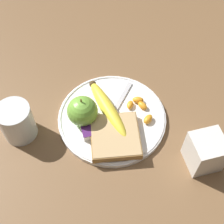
{
  "coord_description": "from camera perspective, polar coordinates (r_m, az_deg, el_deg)",
  "views": [
    {
      "loc": [
        -0.42,
        0.11,
        0.66
      ],
      "look_at": [
        0.0,
        0.0,
        0.03
      ],
      "focal_mm": 50.0,
      "sensor_mm": 36.0,
      "label": 1
    }
  ],
  "objects": [
    {
      "name": "ground_plane",
      "position": [
        0.79,
        0.0,
        -1.33
      ],
      "size": [
        3.0,
        3.0,
        0.0
      ],
      "primitive_type": "plane",
      "color": "brown"
    },
    {
      "name": "plate",
      "position": [
        0.78,
        0.0,
        -1.01
      ],
      "size": [
        0.27,
        0.27,
        0.01
      ],
      "color": "white",
      "rests_on": "ground_plane"
    },
    {
      "name": "juice_glass",
      "position": [
        0.76,
        -16.96,
        -1.85
      ],
      "size": [
        0.08,
        0.08,
        0.09
      ],
      "color": "silver",
      "rests_on": "ground_plane"
    },
    {
      "name": "apple",
      "position": [
        0.74,
        -5.42,
        0.16
      ],
      "size": [
        0.07,
        0.07,
        0.08
      ],
      "color": "#72B23D",
      "rests_on": "plate"
    },
    {
      "name": "banana",
      "position": [
        0.77,
        -0.82,
        0.66
      ],
      "size": [
        0.2,
        0.07,
        0.03
      ],
      "color": "yellow",
      "rests_on": "plate"
    },
    {
      "name": "bread_slice",
      "position": [
        0.73,
        0.56,
        -4.51
      ],
      "size": [
        0.14,
        0.13,
        0.02
      ],
      "color": "olive",
      "rests_on": "plate"
    },
    {
      "name": "fork",
      "position": [
        0.78,
        0.4,
        0.11
      ],
      "size": [
        0.15,
        0.13,
        0.0
      ],
      "rotation": [
        0.0,
        0.0,
        8.73
      ],
      "color": "silver",
      "rests_on": "plate"
    },
    {
      "name": "jam_packet",
      "position": [
        0.74,
        -4.17,
        -3.39
      ],
      "size": [
        0.04,
        0.04,
        0.02
      ],
      "color": "white",
      "rests_on": "plate"
    },
    {
      "name": "orange_segment_0",
      "position": [
        0.8,
        4.79,
        2.21
      ],
      "size": [
        0.03,
        0.03,
        0.02
      ],
      "color": "orange",
      "rests_on": "plate"
    },
    {
      "name": "orange_segment_1",
      "position": [
        0.77,
        2.41,
        -0.75
      ],
      "size": [
        0.03,
        0.03,
        0.02
      ],
      "color": "orange",
      "rests_on": "plate"
    },
    {
      "name": "orange_segment_2",
      "position": [
        0.76,
        2.73,
        -2.07
      ],
      "size": [
        0.04,
        0.03,
        0.02
      ],
      "color": "orange",
      "rests_on": "plate"
    },
    {
      "name": "orange_segment_3",
      "position": [
        0.79,
        3.32,
        1.35
      ],
      "size": [
        0.03,
        0.03,
        0.01
      ],
      "color": "orange",
      "rests_on": "plate"
    },
    {
      "name": "orange_segment_4",
      "position": [
        0.79,
        5.6,
        1.19
      ],
      "size": [
        0.03,
        0.03,
        0.02
      ],
      "color": "orange",
      "rests_on": "plate"
    },
    {
      "name": "orange_segment_5",
      "position": [
        0.77,
        6.61,
        -1.29
      ],
      "size": [
        0.03,
        0.03,
        0.02
      ],
      "color": "orange",
      "rests_on": "plate"
    },
    {
      "name": "condiment_caddy",
      "position": [
        0.72,
        16.66,
        -6.99
      ],
      "size": [
        0.07,
        0.07,
        0.09
      ],
      "color": "silver",
      "rests_on": "ground_plane"
    }
  ]
}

